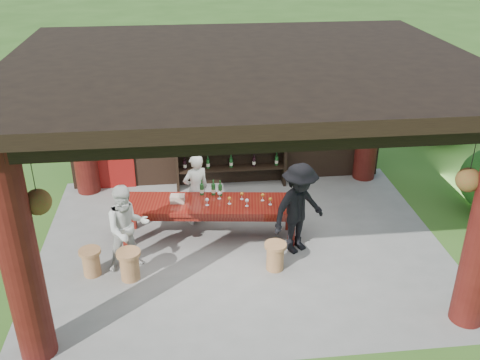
{
  "coord_description": "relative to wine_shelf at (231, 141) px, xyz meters",
  "views": [
    {
      "loc": [
        -0.97,
        -8.34,
        5.52
      ],
      "look_at": [
        0.0,
        0.4,
        1.15
      ],
      "focal_mm": 40.0,
      "sensor_mm": 36.0,
      "label": 1
    }
  ],
  "objects": [
    {
      "name": "table_glasses",
      "position": [
        -0.05,
        -2.18,
        -0.26
      ],
      "size": [
        1.22,
        0.4,
        0.15
      ],
      "color": "silver",
      "rests_on": "tasting_table"
    },
    {
      "name": "guest_man",
      "position": [
        0.95,
        -2.72,
        -0.23
      ],
      "size": [
        1.28,
        1.11,
        1.72
      ],
      "primitive_type": "imported",
      "rotation": [
        0.0,
        0.0,
        0.53
      ],
      "color": "black",
      "rests_on": "ground"
    },
    {
      "name": "wine_shelf",
      "position": [
        0.0,
        0.0,
        0.0
      ],
      "size": [
        2.46,
        0.37,
        2.16
      ],
      "color": "black",
      "rests_on": "ground"
    },
    {
      "name": "napkin_basket",
      "position": [
        -1.19,
        -2.04,
        -0.27
      ],
      "size": [
        0.28,
        0.21,
        0.14
      ],
      "primitive_type": "cube",
      "rotation": [
        0.0,
        0.0,
        -0.12
      ],
      "color": "#BF6672",
      "rests_on": "tasting_table"
    },
    {
      "name": "shrubs",
      "position": [
        1.3,
        -2.13,
        -0.52
      ],
      "size": [
        15.1,
        8.82,
        1.36
      ],
      "color": "#194C14",
      "rests_on": "ground"
    },
    {
      "name": "host",
      "position": [
        -0.83,
        -1.53,
        -0.35
      ],
      "size": [
        0.63,
        0.53,
        1.47
      ],
      "primitive_type": "imported",
      "rotation": [
        0.0,
        0.0,
        3.55
      ],
      "color": "silver",
      "rests_on": "ground"
    },
    {
      "name": "stool_near_left",
      "position": [
        -2.02,
        -3.27,
        -0.8
      ],
      "size": [
        0.41,
        0.41,
        0.54
      ],
      "rotation": [
        0.0,
        0.0,
        -0.02
      ],
      "color": "#93623B",
      "rests_on": "ground"
    },
    {
      "name": "trees",
      "position": [
        3.9,
        -1.32,
        2.28
      ],
      "size": [
        22.82,
        11.71,
        4.8
      ],
      "color": "#3F2819",
      "rests_on": "ground"
    },
    {
      "name": "pavilion",
      "position": [
        -0.04,
        -2.02,
        1.04
      ],
      "size": [
        7.5,
        6.0,
        3.6
      ],
      "color": "slate",
      "rests_on": "ground"
    },
    {
      "name": "guest_woman",
      "position": [
        -2.04,
        -2.92,
        -0.3
      ],
      "size": [
        0.91,
        0.81,
        1.57
      ],
      "primitive_type": "imported",
      "rotation": [
        0.0,
        0.0,
        0.33
      ],
      "color": "beige",
      "rests_on": "ground"
    },
    {
      "name": "ground",
      "position": [
        -0.03,
        -2.45,
        -1.09
      ],
      "size": [
        90.0,
        90.0,
        0.0
      ],
      "primitive_type": "plane",
      "color": "#2D5119",
      "rests_on": "ground"
    },
    {
      "name": "stool_far_left",
      "position": [
        -2.68,
        -3.08,
        -0.83
      ],
      "size": [
        0.37,
        0.37,
        0.49
      ],
      "rotation": [
        0.0,
        0.0,
        -0.31
      ],
      "color": "#93623B",
      "rests_on": "ground"
    },
    {
      "name": "tasting_table",
      "position": [
        -0.61,
        -2.12,
        -0.45
      ],
      "size": [
        3.36,
        1.23,
        0.75
      ],
      "rotation": [
        0.0,
        0.0,
        -0.12
      ],
      "color": "#5D110D",
      "rests_on": "ground"
    },
    {
      "name": "table_bottles",
      "position": [
        -0.54,
        -1.82,
        -0.18
      ],
      "size": [
        0.42,
        0.15,
        0.31
      ],
      "color": "#194C1E",
      "rests_on": "tasting_table"
    },
    {
      "name": "stool_near_right",
      "position": [
        0.45,
        -3.26,
        -0.82
      ],
      "size": [
        0.38,
        0.38,
        0.5
      ],
      "rotation": [
        0.0,
        0.0,
        0.37
      ],
      "color": "#93623B",
      "rests_on": "ground"
    }
  ]
}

